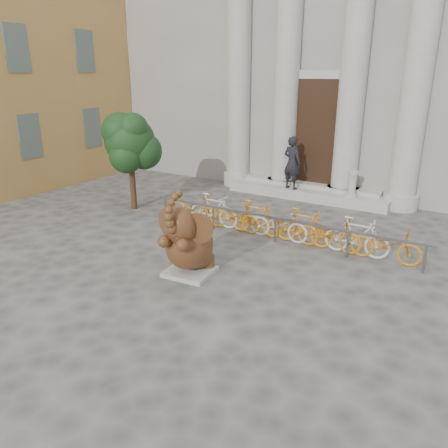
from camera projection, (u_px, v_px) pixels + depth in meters
The scene contains 8 objects.
ground at pixel (134, 308), 8.68m from camera, with size 80.00×80.00×0.00m, color #474442.
classical_building at pixel (363, 33), 18.73m from camera, with size 22.00×10.70×12.00m.
entrance_steps at pixel (307, 193), 16.19m from camera, with size 6.00×1.20×0.36m, color #A8A59E.
elephant_statue at pixel (188, 244), 9.87m from camera, with size 1.40×1.59×2.09m.
bike_rack at pixel (279, 222), 12.08m from camera, with size 8.00×0.53×1.00m.
tree at pixel (130, 143), 14.21m from camera, with size 1.86×1.70×3.24m.
pedestrian at pixel (292, 163), 15.79m from camera, with size 0.70×0.46×1.92m, color black.
balustrade_post at pixel (352, 185), 14.92m from camera, with size 0.36×0.36×0.89m.
Camera 1 is at (5.51, -5.58, 4.46)m, focal length 35.00 mm.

